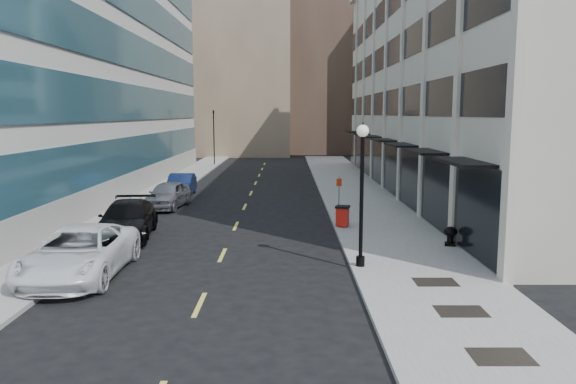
{
  "coord_description": "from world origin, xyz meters",
  "views": [
    {
      "loc": [
        2.66,
        -14.31,
        5.72
      ],
      "look_at": [
        2.68,
        8.24,
        2.57
      ],
      "focal_mm": 35.0,
      "sensor_mm": 36.0,
      "label": 1
    }
  ],
  "objects_px": {
    "car_white_van": "(80,253)",
    "lamppost": "(362,182)",
    "car_black_pickup": "(127,220)",
    "urn_planter": "(450,234)",
    "trash_bin": "(343,215)",
    "traffic_signal": "(213,114)",
    "car_silver_sedan": "(168,195)",
    "sign_post": "(339,192)",
    "car_blue_sedan": "(181,185)"
  },
  "relations": [
    {
      "from": "traffic_signal",
      "to": "car_blue_sedan",
      "type": "bearing_deg",
      "value": -88.28
    },
    {
      "from": "urn_planter",
      "to": "car_blue_sedan",
      "type": "bearing_deg",
      "value": 132.76
    },
    {
      "from": "car_silver_sedan",
      "to": "sign_post",
      "type": "height_order",
      "value": "sign_post"
    },
    {
      "from": "car_black_pickup",
      "to": "sign_post",
      "type": "relative_size",
      "value": 2.36
    },
    {
      "from": "car_white_van",
      "to": "urn_planter",
      "type": "relative_size",
      "value": 7.77
    },
    {
      "from": "car_black_pickup",
      "to": "traffic_signal",
      "type": "bearing_deg",
      "value": 84.91
    },
    {
      "from": "lamppost",
      "to": "car_black_pickup",
      "type": "bearing_deg",
      "value": 151.61
    },
    {
      "from": "trash_bin",
      "to": "lamppost",
      "type": "bearing_deg",
      "value": -72.22
    },
    {
      "from": "car_white_van",
      "to": "sign_post",
      "type": "height_order",
      "value": "sign_post"
    },
    {
      "from": "car_silver_sedan",
      "to": "lamppost",
      "type": "xyz_separation_m",
      "value": [
        10.01,
        -13.73,
        2.45
      ]
    },
    {
      "from": "car_black_pickup",
      "to": "lamppost",
      "type": "relative_size",
      "value": 1.09
    },
    {
      "from": "sign_post",
      "to": "car_white_van",
      "type": "bearing_deg",
      "value": -161.69
    },
    {
      "from": "traffic_signal",
      "to": "trash_bin",
      "type": "bearing_deg",
      "value": -72.63
    },
    {
      "from": "car_white_van",
      "to": "car_blue_sedan",
      "type": "height_order",
      "value": "car_white_van"
    },
    {
      "from": "car_black_pickup",
      "to": "trash_bin",
      "type": "bearing_deg",
      "value": 4.07
    },
    {
      "from": "car_black_pickup",
      "to": "car_silver_sedan",
      "type": "xyz_separation_m",
      "value": [
        0.14,
        8.24,
        -0.02
      ]
    },
    {
      "from": "sign_post",
      "to": "trash_bin",
      "type": "bearing_deg",
      "value": -108.76
    },
    {
      "from": "car_blue_sedan",
      "to": "sign_post",
      "type": "distance_m",
      "value": 14.6
    },
    {
      "from": "car_black_pickup",
      "to": "trash_bin",
      "type": "xyz_separation_m",
      "value": [
        10.2,
        1.84,
        -0.13
      ]
    },
    {
      "from": "traffic_signal",
      "to": "car_silver_sedan",
      "type": "height_order",
      "value": "traffic_signal"
    },
    {
      "from": "car_blue_sedan",
      "to": "urn_planter",
      "type": "bearing_deg",
      "value": -49.5
    },
    {
      "from": "trash_bin",
      "to": "urn_planter",
      "type": "height_order",
      "value": "trash_bin"
    },
    {
      "from": "car_silver_sedan",
      "to": "sign_post",
      "type": "relative_size",
      "value": 1.95
    },
    {
      "from": "car_black_pickup",
      "to": "car_silver_sedan",
      "type": "bearing_deg",
      "value": 82.84
    },
    {
      "from": "traffic_signal",
      "to": "trash_bin",
      "type": "distance_m",
      "value": 36.85
    },
    {
      "from": "car_white_van",
      "to": "urn_planter",
      "type": "xyz_separation_m",
      "value": [
        14.25,
        4.16,
        -0.23
      ]
    },
    {
      "from": "car_black_pickup",
      "to": "urn_planter",
      "type": "height_order",
      "value": "car_black_pickup"
    },
    {
      "from": "sign_post",
      "to": "urn_planter",
      "type": "bearing_deg",
      "value": -74.24
    },
    {
      "from": "car_black_pickup",
      "to": "car_blue_sedan",
      "type": "height_order",
      "value": "car_black_pickup"
    },
    {
      "from": "traffic_signal",
      "to": "car_black_pickup",
      "type": "distance_m",
      "value": 37.02
    },
    {
      "from": "car_white_van",
      "to": "lamppost",
      "type": "distance_m",
      "value": 10.32
    },
    {
      "from": "trash_bin",
      "to": "lamppost",
      "type": "xyz_separation_m",
      "value": [
        -0.05,
        -7.33,
        2.55
      ]
    },
    {
      "from": "car_silver_sedan",
      "to": "car_blue_sedan",
      "type": "height_order",
      "value": "car_silver_sedan"
    },
    {
      "from": "traffic_signal",
      "to": "car_white_van",
      "type": "distance_m",
      "value": 43.37
    },
    {
      "from": "car_blue_sedan",
      "to": "urn_planter",
      "type": "xyz_separation_m",
      "value": [
        14.4,
        -15.57,
        -0.13
      ]
    },
    {
      "from": "car_silver_sedan",
      "to": "car_blue_sedan",
      "type": "bearing_deg",
      "value": 97.2
    },
    {
      "from": "trash_bin",
      "to": "car_blue_sedan",
      "type": "bearing_deg",
      "value": 149.76
    },
    {
      "from": "lamppost",
      "to": "urn_planter",
      "type": "distance_m",
      "value": 5.96
    },
    {
      "from": "traffic_signal",
      "to": "car_silver_sedan",
      "type": "bearing_deg",
      "value": -88.31
    },
    {
      "from": "sign_post",
      "to": "urn_planter",
      "type": "xyz_separation_m",
      "value": [
        4.3,
        -5.07,
        -1.08
      ]
    },
    {
      "from": "sign_post",
      "to": "car_black_pickup",
      "type": "bearing_deg",
      "value": 171.1
    },
    {
      "from": "urn_planter",
      "to": "lamppost",
      "type": "bearing_deg",
      "value": -142.59
    },
    {
      "from": "sign_post",
      "to": "urn_planter",
      "type": "relative_size",
      "value": 3.01
    },
    {
      "from": "car_silver_sedan",
      "to": "urn_planter",
      "type": "bearing_deg",
      "value": -30.69
    },
    {
      "from": "car_black_pickup",
      "to": "car_blue_sedan",
      "type": "distance_m",
      "value": 13.33
    },
    {
      "from": "car_white_van",
      "to": "trash_bin",
      "type": "bearing_deg",
      "value": 38.8
    },
    {
      "from": "car_white_van",
      "to": "trash_bin",
      "type": "distance_m",
      "value": 13.0
    },
    {
      "from": "sign_post",
      "to": "car_silver_sedan",
      "type": "bearing_deg",
      "value": 126.92
    },
    {
      "from": "car_blue_sedan",
      "to": "trash_bin",
      "type": "xyz_separation_m",
      "value": [
        10.2,
        -11.49,
        -0.06
      ]
    },
    {
      "from": "car_white_van",
      "to": "lamppost",
      "type": "relative_size",
      "value": 1.19
    }
  ]
}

